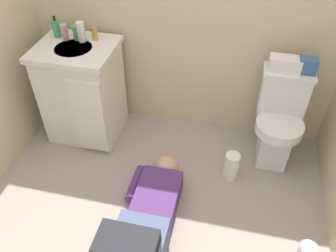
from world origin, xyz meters
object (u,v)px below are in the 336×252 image
(vanity_cabinet, at_px, (83,91))
(bottle_pink, at_px, (65,32))
(tissue_box, at_px, (285,64))
(paper_towel_roll, at_px, (231,166))
(toilet_paper_roll, at_px, (307,251))
(toilet, at_px, (279,120))
(faucet, at_px, (81,32))
(bottle_amber, at_px, (95,34))
(toiletry_bag, at_px, (308,66))
(bottle_white, at_px, (81,32))
(bottle_green, at_px, (76,33))
(soap_dispenser, at_px, (56,28))
(person_plumber, at_px, (147,218))

(vanity_cabinet, height_order, bottle_pink, bottle_pink)
(tissue_box, distance_m, paper_towel_roll, 0.84)
(vanity_cabinet, bearing_deg, toilet_paper_roll, -24.59)
(toilet, height_order, bottle_pink, bottle_pink)
(toilet, bearing_deg, vanity_cabinet, -178.20)
(faucet, relative_size, tissue_box, 0.45)
(bottle_pink, xyz_separation_m, paper_towel_roll, (1.38, -0.37, -0.76))
(tissue_box, bearing_deg, paper_towel_roll, -121.88)
(faucet, relative_size, toilet_paper_roll, 0.91)
(bottle_amber, bearing_deg, bottle_pink, -167.89)
(vanity_cabinet, bearing_deg, faucet, 91.31)
(toilet, relative_size, bottle_pink, 6.20)
(toiletry_bag, distance_m, bottle_white, 1.65)
(toilet, relative_size, bottle_white, 4.92)
(bottle_green, height_order, toilet_paper_roll, bottle_green)
(faucet, bearing_deg, toilet_paper_roll, -28.28)
(vanity_cabinet, relative_size, bottle_pink, 6.78)
(toiletry_bag, xyz_separation_m, bottle_pink, (-1.78, -0.04, 0.08))
(paper_towel_roll, bearing_deg, toilet, 46.80)
(toiletry_bag, height_order, bottle_white, bottle_white)
(toilet, bearing_deg, paper_towel_roll, -133.20)
(bottle_pink, bearing_deg, soap_dispenser, 159.72)
(toilet, height_order, soap_dispenser, soap_dispenser)
(bottle_green, height_order, paper_towel_roll, bottle_green)
(faucet, relative_size, toiletry_bag, 0.81)
(faucet, bearing_deg, bottle_white, -60.57)
(faucet, height_order, bottle_amber, bottle_amber)
(toilet, distance_m, bottle_white, 1.63)
(person_plumber, distance_m, paper_towel_roll, 0.79)
(toilet, relative_size, soap_dispenser, 4.52)
(bottle_green, xyz_separation_m, paper_towel_roll, (1.29, -0.39, -0.76))
(faucet, bearing_deg, toilet, -3.53)
(toiletry_bag, distance_m, bottle_amber, 1.56)
(toilet, height_order, faucet, faucet)
(bottle_pink, height_order, paper_towel_roll, bottle_pink)
(bottle_pink, distance_m, toilet_paper_roll, 2.27)
(bottle_amber, bearing_deg, tissue_box, -0.15)
(faucet, distance_m, soap_dispenser, 0.19)
(bottle_amber, height_order, toilet_paper_roll, bottle_amber)
(faucet, xyz_separation_m, tissue_box, (1.53, -0.01, -0.07))
(faucet, bearing_deg, bottle_green, -128.53)
(person_plumber, height_order, paper_towel_roll, person_plumber)
(paper_towel_roll, bearing_deg, soap_dispenser, 164.81)
(soap_dispenser, height_order, bottle_green, soap_dispenser)
(vanity_cabinet, relative_size, soap_dispenser, 4.94)
(toilet, xyz_separation_m, paper_towel_roll, (-0.30, -0.32, -0.25))
(vanity_cabinet, xyz_separation_m, person_plumber, (0.78, -0.89, -0.24))
(faucet, distance_m, toilet_paper_roll, 2.20)
(person_plumber, distance_m, bottle_pink, 1.51)
(tissue_box, relative_size, paper_towel_roll, 0.94)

